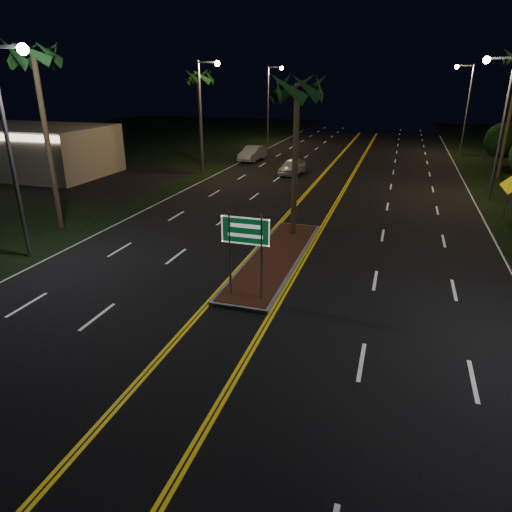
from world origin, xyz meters
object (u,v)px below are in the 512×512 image
at_px(streetlight_right_mid, 499,112).
at_px(streetlight_left_far, 271,96).
at_px(streetlight_left_mid, 204,105).
at_px(shrub_far, 503,141).
at_px(warning_sign, 508,191).
at_px(streetlight_right_far, 465,99).
at_px(palm_median, 297,88).
at_px(car_far, 253,152).
at_px(palm_left_near, 33,56).
at_px(palm_left_far, 199,77).
at_px(commercial_building, 21,150).
at_px(car_near, 292,165).
at_px(streetlight_left_near, 13,131).
at_px(median_island, 275,258).
at_px(highway_sign, 245,239).

bearing_deg(streetlight_right_mid, streetlight_left_far, 133.97).
bearing_deg(streetlight_left_mid, shrub_far, 26.18).
bearing_deg(warning_sign, streetlight_right_far, 112.88).
relative_size(streetlight_left_mid, palm_median, 1.08).
xyz_separation_m(palm_median, car_far, (-9.12, 21.53, -6.45)).
distance_m(streetlight_left_far, palm_median, 35.18).
height_order(streetlight_left_mid, streetlight_left_far, same).
distance_m(palm_left_near, palm_left_far, 20.02).
distance_m(commercial_building, car_near, 23.16).
relative_size(streetlight_left_near, palm_median, 1.08).
distance_m(streetlight_left_mid, streetlight_right_mid, 21.32).
distance_m(median_island, streetlight_left_mid, 20.80).
distance_m(highway_sign, streetlight_left_far, 42.67).
distance_m(shrub_far, car_near, 20.07).
bearing_deg(streetlight_left_far, streetlight_left_mid, -90.00).
bearing_deg(streetlight_right_mid, palm_median, -132.70).
relative_size(highway_sign, streetlight_right_mid, 0.36).
xyz_separation_m(commercial_building, streetlight_right_far, (36.61, 22.01, 3.65)).
bearing_deg(median_island, car_far, 110.03).
bearing_deg(streetlight_left_far, palm_left_far, -97.78).
relative_size(commercial_building, car_far, 3.02).
relative_size(highway_sign, palm_left_far, 0.36).
relative_size(highway_sign, warning_sign, 1.24).
bearing_deg(palm_left_near, palm_left_far, 90.86).
bearing_deg(commercial_building, warning_sign, -4.67).
relative_size(streetlight_left_far, car_far, 1.81).
xyz_separation_m(commercial_building, palm_left_near, (13.50, -11.99, 6.68)).
distance_m(median_island, palm_left_near, 15.20).
bearing_deg(streetlight_right_far, streetlight_left_far, 174.62).
distance_m(streetlight_right_far, palm_left_near, 41.22).
bearing_deg(palm_left_far, streetlight_right_mid, -14.37).
height_order(median_island, palm_left_near, palm_left_near).
xyz_separation_m(median_island, highway_sign, (0.00, -4.20, 2.32)).
height_order(streetlight_right_far, palm_left_far, streetlight_right_far).
relative_size(streetlight_right_far, shrub_far, 2.27).
distance_m(streetlight_left_near, palm_median, 12.55).
bearing_deg(streetlight_left_mid, streetlight_right_far, 40.30).
xyz_separation_m(streetlight_left_far, streetlight_right_mid, (21.23, -22.00, 0.00)).
bearing_deg(highway_sign, shrub_far, 67.43).
bearing_deg(palm_left_near, palm_median, 11.31).
distance_m(commercial_building, streetlight_right_far, 42.88).
xyz_separation_m(streetlight_left_mid, shrub_far, (24.41, 12.00, -3.32)).
bearing_deg(palm_left_far, streetlight_left_mid, -61.33).
height_order(streetlight_left_far, car_near, streetlight_left_far).
height_order(highway_sign, warning_sign, highway_sign).
distance_m(highway_sign, streetlight_left_near, 11.17).
height_order(commercial_building, car_near, commercial_building).
xyz_separation_m(median_island, palm_left_far, (-12.80, 21.00, 7.66)).
xyz_separation_m(streetlight_left_near, palm_left_near, (-1.89, 4.00, 3.02)).
height_order(commercial_building, palm_left_far, palm_left_far).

